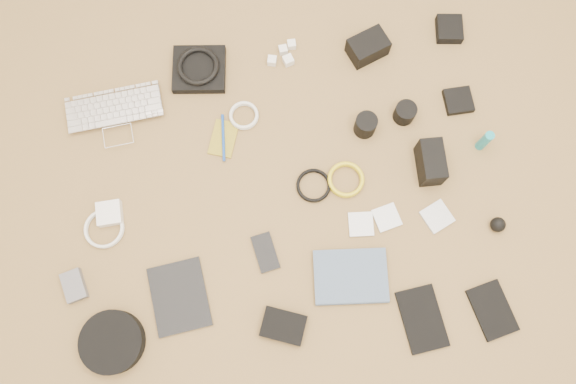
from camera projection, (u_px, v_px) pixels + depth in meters
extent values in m
cube|color=olive|center=(278.00, 195.00, 1.78)|extent=(4.00, 4.00, 0.04)
imported|color=silver|center=(117.00, 121.00, 1.81)|extent=(0.32, 0.23, 0.02)
cube|color=black|center=(199.00, 69.00, 1.85)|extent=(0.20, 0.19, 0.03)
torus|color=black|center=(198.00, 66.00, 1.83)|extent=(0.14, 0.14, 0.02)
cube|color=white|center=(283.00, 50.00, 1.87)|extent=(0.03, 0.03, 0.03)
cube|color=white|center=(272.00, 61.00, 1.86)|extent=(0.04, 0.04, 0.03)
cube|color=white|center=(292.00, 45.00, 1.87)|extent=(0.03, 0.03, 0.03)
cube|color=white|center=(288.00, 60.00, 1.86)|extent=(0.04, 0.04, 0.03)
cube|color=black|center=(368.00, 47.00, 1.85)|extent=(0.14, 0.12, 0.07)
cube|color=black|center=(449.00, 29.00, 1.88)|extent=(0.10, 0.11, 0.03)
cube|color=olive|center=(224.00, 139.00, 1.80)|extent=(0.12, 0.14, 0.01)
cylinder|color=#133D9C|center=(223.00, 138.00, 1.79)|extent=(0.03, 0.16, 0.01)
torus|color=silver|center=(244.00, 116.00, 1.82)|extent=(0.13, 0.13, 0.01)
cylinder|color=black|center=(365.00, 125.00, 1.78)|extent=(0.08, 0.08, 0.07)
cylinder|color=black|center=(405.00, 113.00, 1.79)|extent=(0.08, 0.08, 0.06)
cube|color=black|center=(458.00, 101.00, 1.83)|extent=(0.09, 0.09, 0.02)
cube|color=white|center=(110.00, 213.00, 1.73)|extent=(0.08, 0.08, 0.03)
torus|color=silver|center=(105.00, 229.00, 1.73)|extent=(0.13, 0.13, 0.01)
torus|color=black|center=(313.00, 186.00, 1.76)|extent=(0.14, 0.14, 0.01)
torus|color=gold|center=(346.00, 180.00, 1.76)|extent=(0.15, 0.15, 0.01)
cube|color=black|center=(431.00, 162.00, 1.74)|extent=(0.08, 0.13, 0.10)
cylinder|color=teal|center=(485.00, 141.00, 1.75)|extent=(0.04, 0.04, 0.10)
cube|color=#59595E|center=(74.00, 286.00, 1.68)|extent=(0.08, 0.10, 0.03)
cube|color=black|center=(179.00, 297.00, 1.68)|extent=(0.18, 0.22, 0.01)
cube|color=black|center=(265.00, 252.00, 1.71)|extent=(0.08, 0.12, 0.01)
cube|color=silver|center=(361.00, 224.00, 1.73)|extent=(0.08, 0.08, 0.01)
cube|color=silver|center=(387.00, 218.00, 1.74)|extent=(0.09, 0.09, 0.01)
cube|color=silver|center=(437.00, 217.00, 1.74)|extent=(0.11, 0.11, 0.01)
sphere|color=black|center=(498.00, 225.00, 1.71)|extent=(0.06, 0.06, 0.05)
cylinder|color=black|center=(112.00, 342.00, 1.63)|extent=(0.20, 0.20, 0.05)
cube|color=black|center=(283.00, 326.00, 1.65)|extent=(0.15, 0.13, 0.03)
imported|color=#445974|center=(352.00, 304.00, 1.67)|extent=(0.24, 0.19, 0.02)
cube|color=black|center=(422.00, 319.00, 1.66)|extent=(0.13, 0.19, 0.01)
cube|color=black|center=(492.00, 310.00, 1.67)|extent=(0.13, 0.17, 0.01)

